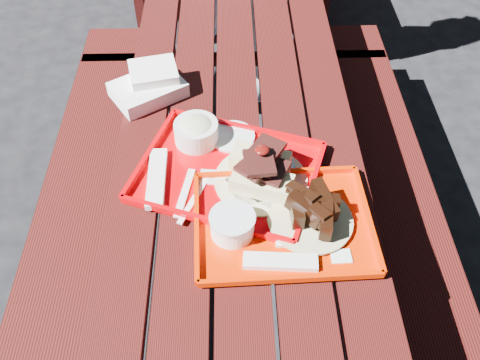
% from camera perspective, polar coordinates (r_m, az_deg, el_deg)
% --- Properties ---
extents(ground, '(60.00, 60.00, 0.00)m').
position_cam_1_polar(ground, '(2.20, -0.09, -11.54)').
color(ground, black).
rests_on(ground, ground).
extents(picnic_table_near, '(1.41, 2.40, 0.75)m').
position_cam_1_polar(picnic_table_near, '(1.74, -0.12, -2.08)').
color(picnic_table_near, '#450E0D').
rests_on(picnic_table_near, ground).
extents(near_tray, '(0.60, 0.53, 0.16)m').
position_cam_1_polar(near_tray, '(1.54, -1.07, 2.00)').
color(near_tray, '#CC0006').
rests_on(near_tray, picnic_table_near).
extents(far_tray, '(0.48, 0.38, 0.08)m').
position_cam_1_polar(far_tray, '(1.41, 4.33, -4.62)').
color(far_tray, red).
rests_on(far_tray, picnic_table_near).
extents(white_cloth, '(0.28, 0.26, 0.09)m').
position_cam_1_polar(white_cloth, '(1.82, -9.61, 9.97)').
color(white_cloth, white).
rests_on(white_cloth, picnic_table_near).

